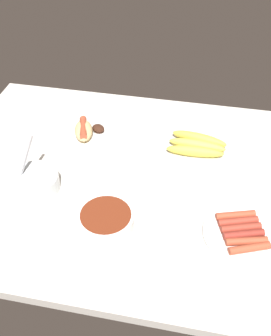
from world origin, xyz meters
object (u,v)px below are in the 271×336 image
at_px(plate_sausages, 242,233).
at_px(bowl_chili, 106,219).
at_px(bowl_coleslaw, 35,181).
at_px(banana_bunch, 197,145).
at_px(plate_hotdog_assembled, 85,134).

distance_m(plate_sausages, bowl_chili, 0.36).
relative_size(bowl_coleslaw, banana_bunch, 0.77).
bearing_deg(bowl_chili, plate_sausages, -174.39).
xyz_separation_m(bowl_coleslaw, plate_hotdog_assembled, (-0.07, -0.26, -0.01)).
distance_m(banana_bunch, plate_hotdog_assembled, 0.38).
distance_m(bowl_coleslaw, banana_bunch, 0.53).
xyz_separation_m(bowl_coleslaw, bowl_chili, (-0.24, 0.10, -0.00)).
relative_size(banana_bunch, plate_sausages, 0.96).
relative_size(bowl_coleslaw, plate_hotdog_assembled, 0.65).
height_order(bowl_coleslaw, plate_hotdog_assembled, bowl_coleslaw).
distance_m(plate_sausages, plate_hotdog_assembled, 0.62).
bearing_deg(banana_bunch, bowl_chili, 60.56).
height_order(bowl_coleslaw, banana_bunch, bowl_coleslaw).
bearing_deg(plate_hotdog_assembled, plate_sausages, 148.14).
bearing_deg(bowl_coleslaw, plate_hotdog_assembled, -104.98).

